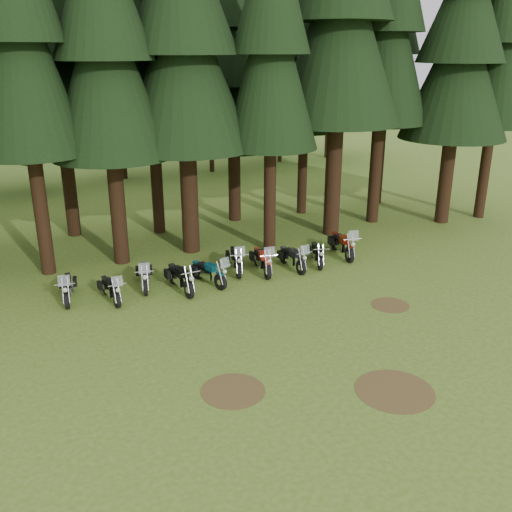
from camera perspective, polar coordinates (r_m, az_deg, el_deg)
The scene contains 30 objects.
ground at distance 18.91m, azimuth 3.53°, elevation -8.08°, with size 120.00×120.00×0.00m, color #436519.
pine_front_3 at distance 24.03m, azimuth -23.14°, elevation 22.45°, with size 4.32×4.32×17.57m.
pine_front_4 at distance 24.36m, azimuth -15.15°, elevation 21.47°, with size 4.95×4.95×16.33m.
pine_front_5 at distance 25.32m, azimuth -7.40°, elevation 22.40°, with size 5.81×5.81×16.72m.
pine_front_6 at distance 25.39m, azimuth 1.55°, elevation 22.59°, with size 4.15×4.15×16.75m.
pine_front_9 at distance 31.55m, azimuth 19.95°, elevation 20.05°, with size 5.44×5.44×15.89m.
pine_front_10 at distance 33.34m, azimuth 23.77°, elevation 21.40°, with size 4.25×4.25×17.69m.
pine_back_2 at distance 29.07m, azimuth -19.79°, elevation 20.66°, with size 4.85×4.85×16.30m.
pine_back_3 at distance 28.49m, azimuth -10.79°, elevation 21.33°, with size 4.35×4.35×16.20m.
pine_back_4 at distance 30.32m, azimuth -2.33°, elevation 18.80°, with size 4.94×4.94×13.78m.
pine_back_5 at distance 31.87m, azimuth 5.06°, elevation 21.55°, with size 3.94×3.94×16.33m.
pine_back_6 at distance 34.86m, azimuth 13.13°, elevation 21.26°, with size 4.59×4.59×16.58m.
decid_3 at distance 39.92m, azimuth -21.53°, elevation 12.39°, with size 6.12×5.95×7.65m.
decid_4 at distance 42.16m, azimuth -12.99°, elevation 13.39°, with size 5.93×5.76×7.41m.
decid_5 at distance 43.53m, azimuth -4.04°, elevation 16.49°, with size 8.45×8.21×10.56m.
decid_6 at distance 47.64m, azimuth 2.93°, elevation 15.57°, with size 7.06×6.86×8.82m.
decid_7 at distance 49.85m, azimuth 7.89°, elevation 16.79°, with size 8.44×8.20×10.55m.
dirt_patch_0 at distance 16.19m, azimuth -2.31°, elevation -13.31°, with size 1.80×1.80×0.01m, color #4C3D1E.
dirt_patch_1 at distance 21.65m, azimuth 13.27°, elevation -4.80°, with size 1.40×1.40×0.01m, color #4C3D1E.
dirt_patch_2 at distance 16.63m, azimuth 13.70°, elevation -12.95°, with size 2.20×2.20×0.01m, color #4C3D1E.
motorcycle_0 at distance 22.43m, azimuth -18.35°, elevation -3.11°, with size 0.70×2.24×1.41m.
motorcycle_1 at distance 21.95m, azimuth -14.32°, elevation -3.29°, with size 0.43×2.10×1.32m.
motorcycle_2 at distance 22.83m, azimuth -11.09°, elevation -2.01°, with size 0.83×2.25×1.42m.
motorcycle_3 at distance 22.32m, azimuth -7.58°, elevation -2.28°, with size 0.37×2.36×0.96m.
motorcycle_4 at distance 22.80m, azimuth -4.78°, elevation -1.73°, with size 0.87×2.22×1.41m.
motorcycle_5 at distance 24.03m, azimuth -2.02°, elevation -0.44°, with size 0.95×2.33×1.48m.
motorcycle_6 at distance 23.93m, azimuth 0.62°, elevation -0.51°, with size 0.77×2.38×1.49m.
motorcycle_7 at distance 24.36m, azimuth 3.66°, elevation -0.26°, with size 0.41×2.20×1.39m.
motorcycle_8 at distance 25.04m, azimuth 6.12°, elevation 0.17°, with size 0.91×2.01×0.86m.
motorcycle_9 at distance 26.08m, azimuth 8.63°, elevation 1.08°, with size 0.84×2.49×1.57m.
Camera 1 is at (-8.48, -14.36, 8.91)m, focal length 40.00 mm.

